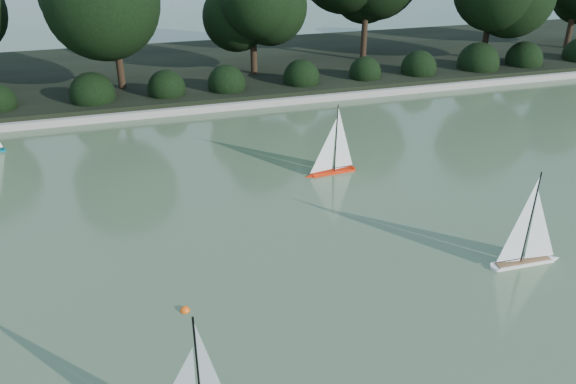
{
  "coord_description": "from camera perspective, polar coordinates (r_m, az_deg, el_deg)",
  "views": [
    {
      "loc": [
        -3.13,
        -5.48,
        4.72
      ],
      "look_at": [
        -0.72,
        2.3,
        0.7
      ],
      "focal_mm": 35.0,
      "sensor_mm": 36.0,
      "label": 1
    }
  ],
  "objects": [
    {
      "name": "shrub_hedge",
      "position": [
        16.26,
        -5.63,
        10.93
      ],
      "size": [
        29.1,
        1.1,
        1.1
      ],
      "color": "black",
      "rests_on": "ground"
    },
    {
      "name": "far_bank",
      "position": [
        19.29,
        -7.58,
        12.35
      ],
      "size": [
        40.0,
        8.0,
        0.3
      ],
      "primitive_type": "cube",
      "color": "black",
      "rests_on": "ground"
    },
    {
      "name": "ground",
      "position": [
        7.88,
        10.17,
        -11.03
      ],
      "size": [
        80.0,
        80.0,
        0.0
      ],
      "primitive_type": "plane",
      "color": "#415231",
      "rests_on": "ground"
    },
    {
      "name": "race_buoy",
      "position": [
        7.75,
        -10.41,
        -11.78
      ],
      "size": [
        0.13,
        0.13,
        0.13
      ],
      "primitive_type": "sphere",
      "color": "#FF540D",
      "rests_on": "ground"
    },
    {
      "name": "pond_coping",
      "position": [
        15.52,
        -4.86,
        8.82
      ],
      "size": [
        40.0,
        0.35,
        0.18
      ],
      "primitive_type": "cube",
      "color": "gray",
      "rests_on": "ground"
    },
    {
      "name": "sailboat_orange",
      "position": [
        11.37,
        4.18,
        3.01
      ],
      "size": [
        1.13,
        0.26,
        1.55
      ],
      "color": "red",
      "rests_on": "ground"
    },
    {
      "name": "sailboat_white_b",
      "position": [
        9.17,
        23.44,
        -5.31
      ],
      "size": [
        1.2,
        0.23,
        1.64
      ],
      "color": "white",
      "rests_on": "ground"
    }
  ]
}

